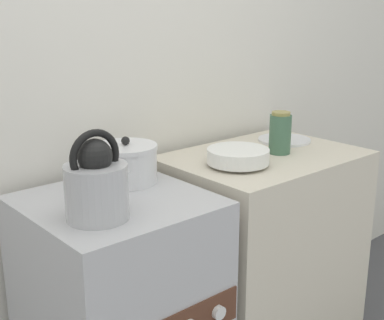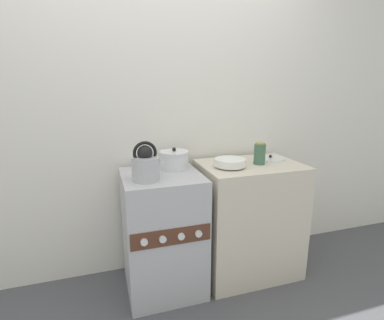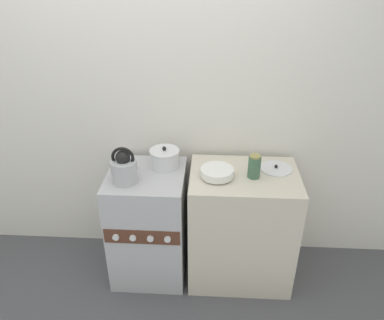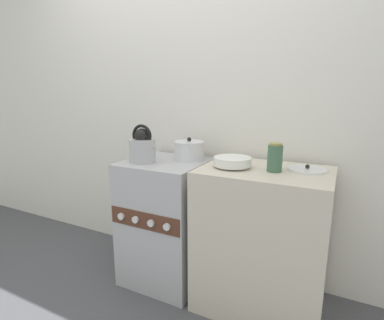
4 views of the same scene
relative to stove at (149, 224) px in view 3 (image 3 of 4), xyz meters
name	(u,v)px [view 3 (image 3 of 4)]	position (x,y,z in m)	size (l,w,h in m)	color
ground_plane	(147,293)	(0.00, -0.26, -0.43)	(12.00, 12.00, 0.00)	#4C4C51
wall_back	(150,102)	(0.00, 0.34, 0.82)	(7.00, 0.06, 2.50)	silver
stove	(149,224)	(0.00, 0.00, 0.00)	(0.53, 0.55, 0.86)	#B2B2B7
counter	(241,226)	(0.67, 0.00, 0.01)	(0.73, 0.53, 0.88)	beige
kettle	(124,168)	(-0.12, -0.09, 0.53)	(0.21, 0.17, 0.25)	#B2B2B7
cooking_pot	(165,158)	(0.12, 0.12, 0.49)	(0.21, 0.21, 0.15)	silver
enamel_bowl	(217,172)	(0.48, -0.04, 0.48)	(0.22, 0.22, 0.06)	white
storage_jar	(254,167)	(0.72, -0.02, 0.53)	(0.08, 0.08, 0.16)	#3F664C
loose_pot_lid	(276,168)	(0.89, 0.09, 0.45)	(0.22, 0.22, 0.03)	silver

